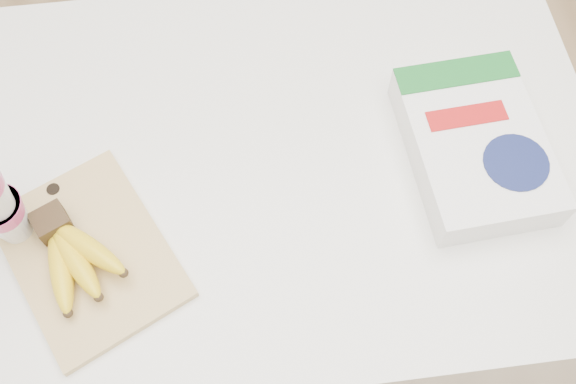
{
  "coord_description": "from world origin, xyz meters",
  "views": [
    {
      "loc": [
        -0.02,
        -0.52,
        1.73
      ],
      "look_at": [
        0.04,
        -0.09,
        0.88
      ],
      "focal_mm": 40.0,
      "sensor_mm": 36.0,
      "label": 1
    }
  ],
  "objects_px": {
    "bananas": "(72,254)",
    "cereal_box": "(475,145)",
    "table": "(266,253)",
    "cutting_board": "(90,254)"
  },
  "relations": [
    {
      "from": "table",
      "to": "cutting_board",
      "type": "bearing_deg",
      "value": -152.29
    },
    {
      "from": "table",
      "to": "bananas",
      "type": "bearing_deg",
      "value": -152.26
    },
    {
      "from": "bananas",
      "to": "cutting_board",
      "type": "bearing_deg",
      "value": 28.18
    },
    {
      "from": "bananas",
      "to": "cereal_box",
      "type": "distance_m",
      "value": 0.63
    },
    {
      "from": "cutting_board",
      "to": "cereal_box",
      "type": "height_order",
      "value": "cereal_box"
    },
    {
      "from": "table",
      "to": "cereal_box",
      "type": "distance_m",
      "value": 0.56
    },
    {
      "from": "cutting_board",
      "to": "bananas",
      "type": "bearing_deg",
      "value": -178.13
    },
    {
      "from": "table",
      "to": "cereal_box",
      "type": "height_order",
      "value": "cereal_box"
    },
    {
      "from": "bananas",
      "to": "cereal_box",
      "type": "bearing_deg",
      "value": 9.94
    },
    {
      "from": "bananas",
      "to": "table",
      "type": "bearing_deg",
      "value": 27.74
    }
  ]
}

